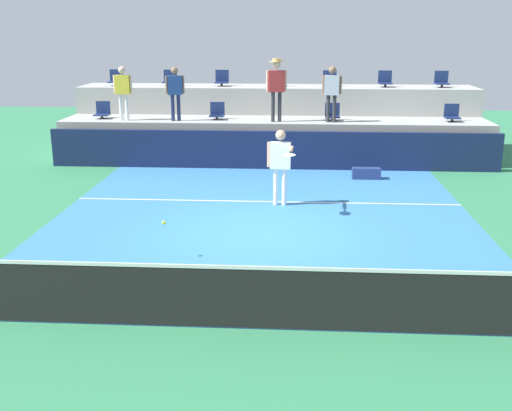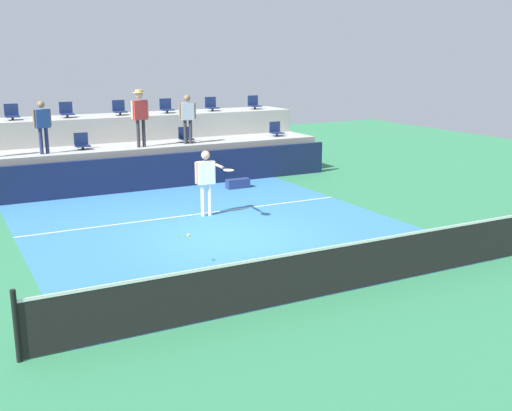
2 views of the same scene
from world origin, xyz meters
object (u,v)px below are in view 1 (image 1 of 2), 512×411
Objects in this scene: stadium_chair_upper_right at (385,80)px; spectator_leaning_on_rail at (123,88)px; spectator_in_grey at (332,89)px; stadium_chair_upper_mid_left at (222,79)px; stadium_chair_upper_mid_right at (330,80)px; stadium_chair_upper_far_right at (442,81)px; spectator_in_white at (175,89)px; stadium_chair_upper_far_left at (116,79)px; stadium_chair_lower_far_right at (452,114)px; stadium_chair_lower_far_left at (102,111)px; tennis_player at (281,160)px; tennis_ball at (164,223)px; equipment_bag at (366,173)px; stadium_chair_lower_left at (217,112)px; stadium_chair_lower_right at (332,113)px; stadium_chair_upper_left at (170,79)px; spectator_with_hat at (276,83)px; stadium_chair_upper_center at (277,80)px.

stadium_chair_upper_right is 0.32× the size of spectator_leaning_on_rail.
stadium_chair_upper_right is 2.86m from spectator_in_grey.
stadium_chair_upper_mid_left is 3.55m from stadium_chair_upper_mid_right.
spectator_in_white is (-8.30, -2.18, -0.12)m from stadium_chair_upper_far_right.
stadium_chair_upper_far_left is 0.32× the size of spectator_leaning_on_rail.
stadium_chair_lower_far_left is at bearing 180.00° from stadium_chair_lower_far_right.
stadium_chair_upper_right is 7.71m from tennis_player.
tennis_ball is 0.09× the size of equipment_bag.
stadium_chair_lower_far_right is 1.00× the size of stadium_chair_upper_mid_right.
stadium_chair_lower_left is 0.32× the size of spectator_in_grey.
stadium_chair_lower_right is 1.00× the size of stadium_chair_upper_mid_left.
tennis_ball is at bearing -79.59° from stadium_chair_upper_left.
stadium_chair_lower_right is 1.00× the size of stadium_chair_upper_far_right.
stadium_chair_upper_right is (-1.78, 1.80, 0.85)m from stadium_chair_lower_far_right.
stadium_chair_lower_far_left is 7.62m from tennis_player.
stadium_chair_lower_far_left is 1.00× the size of stadium_chair_upper_left.
spectator_in_grey is at bearing -0.00° from spectator_with_hat.
stadium_chair_lower_far_right is 7.40m from stadium_chair_upper_mid_left.
stadium_chair_upper_mid_left is at bearing 91.69° from stadium_chair_lower_left.
stadium_chair_lower_left is 1.00× the size of stadium_chair_lower_right.
stadium_chair_lower_left is at bearing 151.76° from equipment_bag.
stadium_chair_lower_right is 0.32× the size of spectator_leaning_on_rail.
spectator_with_hat is at bearing 0.00° from spectator_leaning_on_rail.
stadium_chair_lower_far_left is 9.45m from tennis_ball.
stadium_chair_lower_right is (7.09, 0.00, 0.00)m from stadium_chair_lower_far_left.
stadium_chair_lower_far_right is at bearing -18.72° from stadium_chair_upper_center.
stadium_chair_upper_mid_right is 0.32× the size of spectator_in_grey.
stadium_chair_lower_far_left reaches higher than equipment_bag.
tennis_player is at bearing -86.92° from spectator_with_hat.
stadium_chair_upper_far_left is 0.30× the size of tennis_player.
equipment_bag is (0.83, -2.33, -1.31)m from stadium_chair_lower_right.
stadium_chair_lower_far_left is at bearing -152.93° from stadium_chair_upper_mid_left.
spectator_with_hat is 1.13× the size of spectator_in_grey.
tennis_player is at bearing -134.42° from stadium_chair_lower_far_right.
stadium_chair_lower_right is 7.40m from stadium_chair_upper_far_left.
stadium_chair_upper_left is 1.74m from stadium_chair_upper_mid_left.
stadium_chair_upper_far_right is (5.34, 0.00, 0.00)m from stadium_chair_upper_center.
spectator_leaning_on_rail is at bearing -141.32° from stadium_chair_upper_mid_left.
stadium_chair_upper_right is at bearing 45.35° from stadium_chair_lower_right.
stadium_chair_upper_center is 0.68× the size of equipment_bag.
stadium_chair_upper_right is at bearing 11.48° from stadium_chair_lower_far_left.
spectator_leaning_on_rail is 1.01× the size of spectator_in_white.
stadium_chair_upper_right is 0.68× the size of equipment_bag.
stadium_chair_lower_far_right is 0.32× the size of spectator_in_grey.
spectator_in_grey is at bearing 68.15° from tennis_ball.
stadium_chair_upper_mid_right is (7.07, 1.80, 0.85)m from stadium_chair_lower_far_left.
stadium_chair_upper_far_right is at bearing 53.94° from tennis_player.
spectator_in_grey is at bearing -149.11° from stadium_chair_upper_far_right.
stadium_chair_upper_right is 6.85m from spectator_in_white.
spectator_in_white is at bearing -0.00° from spectator_leaning_on_rail.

